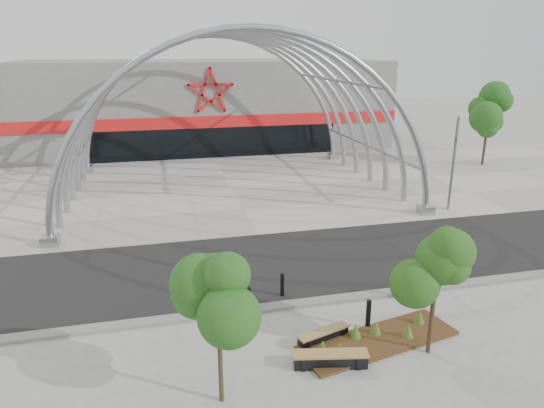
% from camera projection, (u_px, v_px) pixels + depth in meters
% --- Properties ---
extents(ground, '(140.00, 140.00, 0.00)m').
position_uv_depth(ground, '(297.00, 302.00, 18.13)').
color(ground, gray).
rests_on(ground, ground).
extents(road, '(140.00, 7.00, 0.02)m').
position_uv_depth(road, '(275.00, 263.00, 21.36)').
color(road, black).
rests_on(road, ground).
extents(forecourt, '(60.00, 17.00, 0.04)m').
position_uv_depth(forecourt, '(232.00, 190.00, 32.47)').
color(forecourt, '#9B988C').
rests_on(forecourt, ground).
extents(kerb, '(60.00, 0.50, 0.12)m').
position_uv_depth(kerb, '(299.00, 304.00, 17.88)').
color(kerb, slate).
rests_on(kerb, ground).
extents(arena_building, '(34.00, 15.24, 8.00)m').
position_uv_depth(arena_building, '(202.00, 102.00, 47.88)').
color(arena_building, slate).
rests_on(arena_building, ground).
extents(vault_canopy, '(20.80, 15.80, 20.36)m').
position_uv_depth(vault_canopy, '(232.00, 190.00, 32.47)').
color(vault_canopy, '#92969C').
rests_on(vault_canopy, ground).
extents(planting_bed, '(5.57, 2.73, 0.57)m').
position_uv_depth(planting_bed, '(376.00, 338.00, 15.61)').
color(planting_bed, '#3F2A13').
rests_on(planting_bed, ground).
extents(signal_pole, '(0.40, 0.76, 5.45)m').
position_uv_depth(signal_pole, '(453.00, 162.00, 27.63)').
color(signal_pole, slate).
rests_on(signal_pole, ground).
extents(street_tree_0, '(1.78, 1.78, 4.06)m').
position_uv_depth(street_tree_0, '(218.00, 304.00, 12.16)').
color(street_tree_0, '#332719').
rests_on(street_tree_0, ground).
extents(street_tree_1, '(1.67, 1.67, 3.96)m').
position_uv_depth(street_tree_1, '(437.00, 269.00, 14.25)').
color(street_tree_1, black).
rests_on(street_tree_1, ground).
extents(bench_0, '(1.88, 0.94, 0.39)m').
position_uv_depth(bench_0, '(323.00, 336.00, 15.63)').
color(bench_0, black).
rests_on(bench_0, ground).
extents(bench_1, '(2.29, 0.92, 0.47)m').
position_uv_depth(bench_1, '(330.00, 360.00, 14.37)').
color(bench_1, black).
rests_on(bench_1, ground).
extents(bollard_0, '(0.14, 0.14, 0.86)m').
position_uv_depth(bollard_0, '(238.00, 298.00, 17.52)').
color(bollard_0, black).
rests_on(bollard_0, ground).
extents(bollard_1, '(0.16, 0.16, 0.97)m').
position_uv_depth(bollard_1, '(249.00, 300.00, 17.29)').
color(bollard_1, black).
rests_on(bollard_1, ground).
extents(bollard_2, '(0.15, 0.15, 0.93)m').
position_uv_depth(bollard_2, '(282.00, 285.00, 18.42)').
color(bollard_2, black).
rests_on(bollard_2, ground).
extents(bollard_3, '(0.17, 0.17, 1.05)m').
position_uv_depth(bollard_3, '(368.00, 314.00, 16.26)').
color(bollard_3, black).
rests_on(bollard_3, ground).
extents(bollard_4, '(0.17, 0.17, 1.04)m').
position_uv_depth(bollard_4, '(404.00, 287.00, 18.15)').
color(bollard_4, black).
rests_on(bollard_4, ground).
extents(bg_tree_1, '(2.70, 2.70, 5.91)m').
position_uv_depth(bg_tree_1, '(489.00, 112.00, 38.18)').
color(bg_tree_1, '#312015').
rests_on(bg_tree_1, ground).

